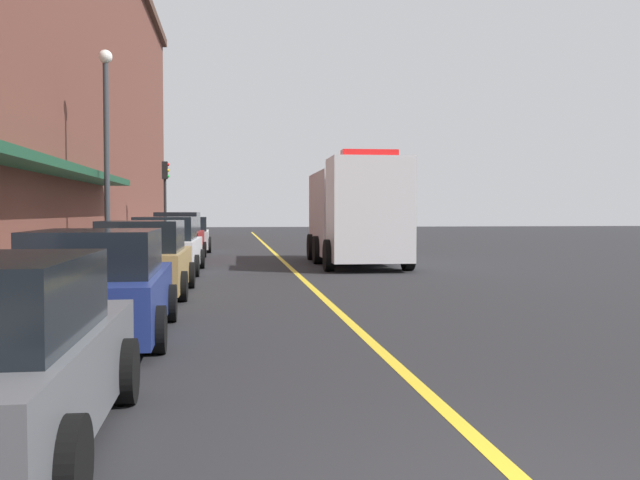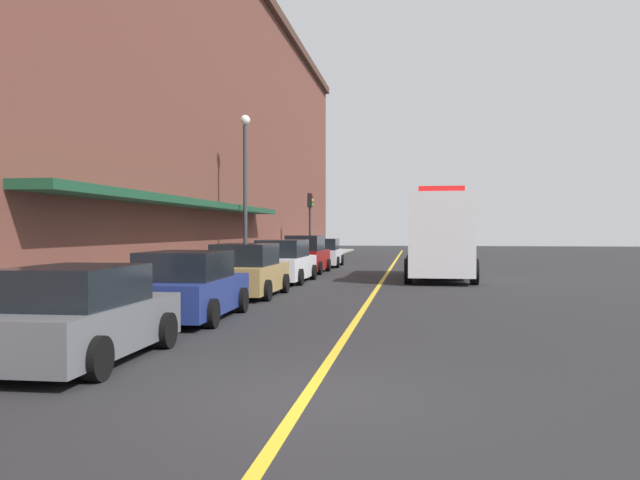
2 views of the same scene
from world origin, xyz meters
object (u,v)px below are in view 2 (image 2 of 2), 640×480
Objects in this scene: parked_car_5 at (324,253)px; parking_meter_1 at (300,248)px; parked_car_3 at (284,262)px; street_lamp_left at (245,177)px; parked_car_1 at (188,287)px; parked_car_2 at (247,272)px; parked_car_4 at (306,256)px; parked_car_0 at (81,316)px; box_truck at (440,237)px; parking_meter_0 at (236,258)px; traffic_light_near at (310,214)px.

parking_meter_1 is at bearing 73.32° from parked_car_5.
parked_car_5 is at bearing -15.35° from parking_meter_1.
street_lamp_left is (-2.05, 1.74, 3.59)m from parked_car_3.
parked_car_5 reaches higher than parked_car_1.
parked_car_4 reaches higher than parked_car_2.
street_lamp_left is at bearing 166.80° from parked_car_5.
box_truck is at bearing -19.03° from parked_car_0.
street_lamp_left is (-8.34, -0.82, 2.59)m from box_truck.
parked_car_1 is 0.59× the size of box_truck.
parking_meter_0 is at bearing 143.61° from parked_car_3.
parked_car_0 reaches higher than parking_meter_0.
street_lamp_left is (-2.03, 17.99, 3.67)m from parked_car_0.
parked_car_3 is (0.02, 5.77, 0.02)m from parked_car_2.
parked_car_3 is at bearing -67.16° from box_truck.
parked_car_5 is at bearing 78.13° from street_lamp_left.
parking_meter_1 is at bearing 13.64° from parked_car_4.
parked_car_4 is at bearing 177.75° from parked_car_5.
street_lamp_left is (-0.60, 3.63, 3.34)m from parking_meter_0.
box_truck is at bearing -36.54° from parked_car_2.
parked_car_5 is at bearing 0.90° from parked_car_3.
box_truck is at bearing 5.62° from street_lamp_left.
parked_car_2 is at bearing -1.39° from parked_car_1.
parked_car_1 reaches higher than parking_meter_0.
parked_car_4 is 5.75m from parked_car_5.
street_lamp_left is 13.66m from traffic_light_near.
traffic_light_near is (-1.38, 15.32, 2.35)m from parked_car_3.
box_truck is at bearing -50.67° from parking_meter_1.
parked_car_1 is 0.64× the size of street_lamp_left.
parked_car_0 is 5.07m from parked_car_1.
parked_car_4 is at bearing 0.82° from parked_car_2.
parked_car_1 is 3.32× the size of parking_meter_1.
parked_car_3 is at bearing -0.55° from parked_car_0.
street_lamp_left reaches higher than parked_car_2.
parked_car_0 is 0.96× the size of parked_car_4.
traffic_light_near is at bearing 88.94° from parking_meter_1.
parking_meter_0 is at bearing -90.21° from traffic_light_near.
parked_car_2 is 17.37m from parked_car_5.
traffic_light_near reaches higher than box_truck.
parked_car_2 is 10.50m from box_truck.
parked_car_1 is 26.64m from traffic_light_near.
parked_car_1 is 13.57m from street_lamp_left.
box_truck reaches higher than parking_meter_1.
parked_car_0 is 3.16× the size of parking_meter_1.
parked_car_0 is 16.25m from parked_car_3.
parked_car_0 is 19.87m from box_truck.
street_lamp_left is at bearing 50.69° from parked_car_3.
box_truck is at bearing -66.85° from parked_car_3.
parked_car_2 is 3.15× the size of parking_meter_1.
box_truck is 12.23m from parking_meter_1.
parked_car_1 is at bearing -179.17° from parked_car_3.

